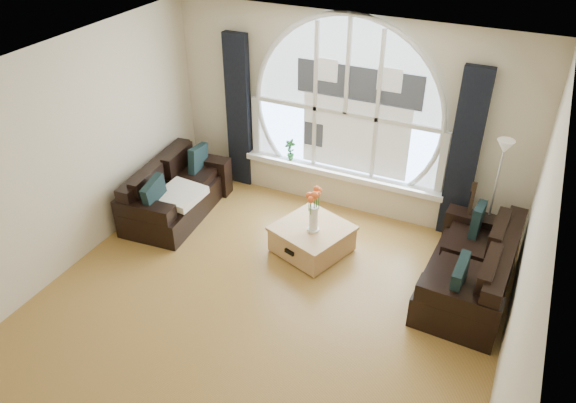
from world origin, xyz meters
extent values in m
cube|color=brown|center=(0.00, 0.00, 0.00)|extent=(5.00, 5.50, 0.01)
cube|color=silver|center=(0.00, 0.00, 2.70)|extent=(5.00, 5.50, 0.01)
cube|color=beige|center=(0.00, 2.75, 1.35)|extent=(5.00, 0.01, 2.70)
cube|color=beige|center=(-2.50, 0.00, 1.35)|extent=(0.01, 5.50, 2.70)
cube|color=beige|center=(2.50, 0.00, 1.35)|extent=(0.01, 5.50, 2.70)
cube|color=silver|center=(2.20, 0.00, 2.35)|extent=(0.92, 5.50, 0.72)
cube|color=silver|center=(0.00, 2.72, 1.62)|extent=(2.60, 0.06, 2.15)
cube|color=white|center=(0.00, 2.65, 0.51)|extent=(2.90, 0.22, 0.08)
cube|color=white|center=(0.00, 2.69, 1.62)|extent=(2.76, 0.08, 2.15)
cube|color=silver|center=(0.15, 2.71, 1.50)|extent=(1.70, 0.02, 1.50)
cube|color=black|center=(-1.60, 2.63, 1.15)|extent=(0.35, 0.12, 2.30)
cube|color=black|center=(1.60, 2.63, 1.15)|extent=(0.35, 0.12, 2.30)
cube|color=black|center=(-1.98, 1.47, 0.40)|extent=(0.96, 1.70, 0.73)
cube|color=black|center=(2.00, 1.50, 0.40)|extent=(0.95, 1.77, 0.77)
cube|color=tan|center=(0.08, 1.45, 0.21)|extent=(1.07, 1.07, 0.41)
cube|color=silver|center=(-1.73, 1.22, 0.50)|extent=(0.59, 0.59, 0.10)
cube|color=white|center=(0.12, 1.39, 0.76)|extent=(0.24, 0.24, 0.70)
cube|color=#B2B2B2|center=(2.05, 2.33, 0.80)|extent=(0.24, 0.24, 1.60)
cube|color=#945F2E|center=(1.83, 2.30, 0.53)|extent=(0.36, 0.24, 1.06)
imported|color=#1E6023|center=(-0.79, 2.65, 0.71)|extent=(0.18, 0.14, 0.32)
camera|label=1|loc=(2.23, -3.85, 4.40)|focal=34.84mm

